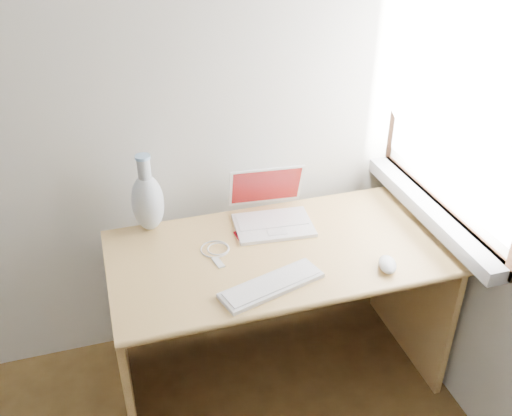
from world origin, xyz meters
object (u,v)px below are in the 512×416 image
object	(u,v)px
laptop	(270,212)
external_keyboard	(272,285)
desk	(272,277)
vase	(148,200)

from	to	relation	value
laptop	external_keyboard	xyz separation A→B (m)	(-0.13, -0.42, -0.04)
desk	external_keyboard	xyz separation A→B (m)	(-0.10, -0.30, 0.21)
laptop	vase	bearing A→B (deg)	174.20
external_keyboard	vase	xyz separation A→B (m)	(-0.37, 0.52, 0.13)
external_keyboard	vase	bearing A→B (deg)	109.51
external_keyboard	laptop	bearing A→B (deg)	56.61
desk	vase	size ratio (longest dim) A/B	3.95
desk	external_keyboard	world-z (taller)	external_keyboard
external_keyboard	vase	world-z (taller)	vase
desk	laptop	distance (m)	0.29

